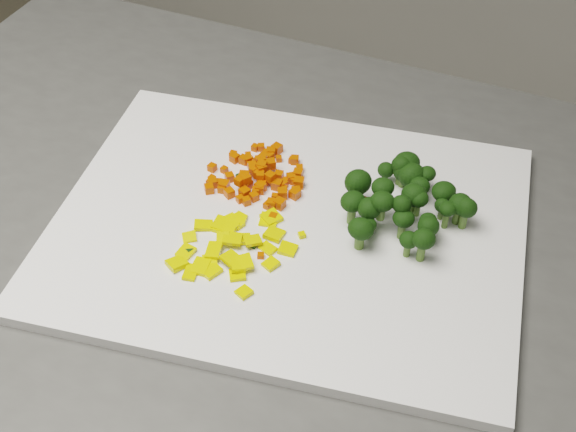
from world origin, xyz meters
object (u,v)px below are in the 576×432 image
Objects in this scene: pepper_pile at (238,247)px; broccoli_pile at (404,197)px; cutting_board at (288,228)px; carrot_pile at (254,169)px.

broccoli_pile is at bearing 51.49° from pepper_pile.
pepper_pile is (-0.02, -0.06, 0.01)m from cutting_board.
broccoli_pile is (0.08, 0.07, 0.03)m from cutting_board.
broccoli_pile is (0.15, 0.03, 0.01)m from carrot_pile.
pepper_pile is at bearing -128.51° from broccoli_pile.
carrot_pile is 0.10m from pepper_pile.
pepper_pile is at bearing -104.77° from cutting_board.
broccoli_pile is (0.10, 0.13, 0.02)m from pepper_pile.
pepper_pile reaches higher than cutting_board.
pepper_pile is 0.97× the size of broccoli_pile.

